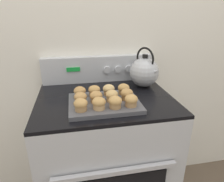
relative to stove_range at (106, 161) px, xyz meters
name	(u,v)px	position (x,y,z in m)	size (l,w,h in m)	color
wall_back	(96,39)	(0.00, 0.33, 0.74)	(8.00, 0.05, 2.40)	silver
stove_range	(106,161)	(0.00, 0.00, 0.00)	(0.76, 0.64, 0.92)	#B7BABF
control_panel	(99,69)	(0.00, 0.28, 0.55)	(0.74, 0.07, 0.17)	#B7BABF
muffin_pan	(104,103)	(-0.02, -0.11, 0.47)	(0.36, 0.28, 0.02)	#4C4C51
muffin_r0_c0	(81,105)	(-0.14, -0.19, 0.51)	(0.06, 0.06, 0.06)	#A37A4C
muffin_r0_c1	(99,103)	(-0.06, -0.19, 0.51)	(0.06, 0.06, 0.06)	tan
muffin_r0_c2	(115,102)	(0.02, -0.19, 0.51)	(0.06, 0.06, 0.06)	#A37A4C
muffin_r0_c3	(131,100)	(0.10, -0.18, 0.51)	(0.06, 0.06, 0.06)	#A37A4C
muffin_r1_c0	(81,98)	(-0.14, -0.11, 0.51)	(0.06, 0.06, 0.06)	olive
muffin_r1_c1	(96,97)	(-0.06, -0.11, 0.51)	(0.06, 0.06, 0.06)	tan
muffin_r1_c2	(112,96)	(0.02, -0.11, 0.51)	(0.06, 0.06, 0.06)	tan
muffin_r1_c3	(127,94)	(0.10, -0.11, 0.51)	(0.06, 0.06, 0.06)	olive
muffin_r2_c0	(80,92)	(-0.14, -0.03, 0.51)	(0.06, 0.06, 0.06)	#A37A4C
muffin_r2_c1	(94,91)	(-0.06, -0.03, 0.51)	(0.06, 0.06, 0.06)	olive
muffin_r2_c2	(109,90)	(0.02, -0.03, 0.51)	(0.06, 0.06, 0.06)	tan
muffin_r2_c3	(124,89)	(0.10, -0.03, 0.51)	(0.06, 0.06, 0.06)	#A37A4C
tea_kettle	(144,72)	(0.27, 0.12, 0.56)	(0.19, 0.21, 0.25)	#ADAFB5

